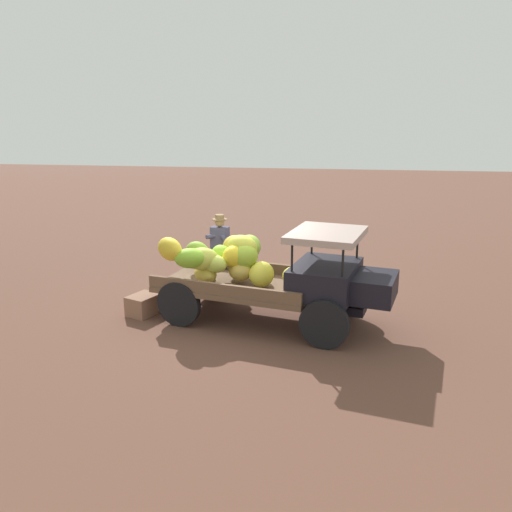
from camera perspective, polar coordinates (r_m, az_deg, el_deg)
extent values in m
plane|color=brown|center=(10.66, -1.46, -6.37)|extent=(60.00, 60.00, 0.00)
cube|color=black|center=(10.24, 0.52, -4.41)|extent=(4.00, 1.28, 0.16)
cylinder|color=black|center=(10.61, 9.43, -4.20)|extent=(0.88, 0.32, 0.87)
cylinder|color=black|center=(9.14, 7.34, -7.30)|extent=(0.88, 0.32, 0.87)
cylinder|color=black|center=(11.46, -4.40, -2.59)|extent=(0.88, 0.32, 0.87)
cylinder|color=black|center=(10.11, -8.30, -5.12)|extent=(0.88, 0.32, 0.87)
cube|color=brown|center=(10.34, -1.81, -3.17)|extent=(3.30, 2.32, 0.10)
cube|color=brown|center=(11.00, -0.20, -1.17)|extent=(2.95, 0.71, 0.22)
cube|color=brown|center=(9.59, -3.68, -3.64)|extent=(2.95, 0.71, 0.22)
cube|color=black|center=(9.73, 7.44, -2.44)|extent=(1.40, 1.72, 0.55)
cube|color=black|center=(9.59, 12.66, -3.30)|extent=(0.91, 1.19, 0.44)
cylinder|color=black|center=(10.11, 10.85, 1.31)|extent=(0.04, 0.04, 0.55)
cylinder|color=black|center=(8.88, 9.31, -0.51)|extent=(0.04, 0.04, 0.55)
cylinder|color=black|center=(10.30, 6.03, 1.74)|extent=(0.04, 0.04, 0.55)
cylinder|color=black|center=(9.09, 3.89, 0.01)|extent=(0.04, 0.04, 0.55)
cube|color=#B69E95|center=(9.52, 7.61, 2.30)|extent=(1.51, 1.74, 0.12)
ellipsoid|color=#8DB33B|center=(10.67, -0.74, 1.01)|extent=(0.76, 0.76, 0.59)
ellipsoid|color=yellow|center=(10.12, -2.14, -0.02)|extent=(0.73, 0.73, 0.56)
ellipsoid|color=yellow|center=(9.97, 0.60, -1.97)|extent=(0.51, 0.58, 0.60)
ellipsoid|color=#88BF2C|center=(10.42, -3.69, 0.02)|extent=(0.70, 0.70, 0.56)
ellipsoid|color=gold|center=(10.82, -2.31, 0.91)|extent=(0.58, 0.53, 0.54)
ellipsoid|color=gold|center=(10.14, -9.24, 0.75)|extent=(0.77, 0.76, 0.50)
ellipsoid|color=#7FB52B|center=(9.98, -7.08, -0.23)|extent=(0.72, 0.67, 0.47)
ellipsoid|color=gold|center=(10.19, -1.68, -1.45)|extent=(0.81, 0.80, 0.58)
ellipsoid|color=#B8C243|center=(10.08, -5.79, -0.30)|extent=(0.68, 0.53, 0.46)
ellipsoid|color=gold|center=(9.71, 4.12, -2.22)|extent=(0.63, 0.66, 0.50)
ellipsoid|color=#BDCF4C|center=(10.08, -4.54, -0.81)|extent=(0.64, 0.57, 0.45)
ellipsoid|color=gold|center=(10.30, -5.45, -1.89)|extent=(0.69, 0.71, 0.39)
ellipsoid|color=#95B52E|center=(10.08, -1.22, 0.03)|extent=(0.71, 0.72, 0.59)
ellipsoid|color=gold|center=(10.19, -1.49, 0.96)|extent=(0.80, 0.75, 0.57)
ellipsoid|color=#82B234|center=(11.01, -6.33, 0.38)|extent=(0.64, 0.55, 0.51)
cylinder|color=#565078|center=(12.38, -3.29, -1.34)|extent=(0.15, 0.15, 0.82)
cylinder|color=#565078|center=(12.47, -4.39, -1.23)|extent=(0.15, 0.15, 0.82)
cube|color=#545473|center=(12.25, -3.90, 1.83)|extent=(0.44, 0.31, 0.57)
cylinder|color=#545473|center=(12.10, -3.65, 2.09)|extent=(0.28, 0.40, 0.10)
cylinder|color=#545473|center=(12.18, -4.52, 2.16)|extent=(0.37, 0.34, 0.10)
sphere|color=tan|center=(12.17, -3.93, 3.65)|extent=(0.22, 0.22, 0.22)
cylinder|color=#98794F|center=(12.15, -3.94, 3.95)|extent=(0.34, 0.34, 0.02)
cylinder|color=#98794F|center=(12.14, -3.94, 4.23)|extent=(0.20, 0.20, 0.10)
cube|color=#8C614B|center=(10.87, -12.01, -5.16)|extent=(0.66, 0.73, 0.40)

